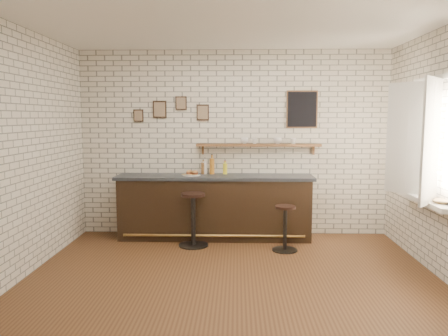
{
  "coord_description": "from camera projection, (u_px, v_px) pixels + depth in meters",
  "views": [
    {
      "loc": [
        0.06,
        -5.13,
        1.94
      ],
      "look_at": [
        -0.12,
        0.9,
        1.22
      ],
      "focal_mm": 35.0,
      "sensor_mm": 36.0,
      "label": 1
    }
  ],
  "objects": [
    {
      "name": "ground",
      "position": [
        232.0,
        276.0,
        5.32
      ],
      "size": [
        5.0,
        5.0,
        0.0
      ],
      "primitive_type": "plane",
      "color": "brown",
      "rests_on": "ground"
    },
    {
      "name": "bar_counter",
      "position": [
        215.0,
        207.0,
        6.95
      ],
      "size": [
        3.1,
        0.65,
        1.01
      ],
      "color": "black",
      "rests_on": "ground"
    },
    {
      "name": "sandwich_plate",
      "position": [
        192.0,
        175.0,
        6.9
      ],
      "size": [
        0.28,
        0.28,
        0.01
      ],
      "primitive_type": "cylinder",
      "color": "white",
      "rests_on": "bar_counter"
    },
    {
      "name": "ciabatta_sandwich",
      "position": [
        192.0,
        173.0,
        6.89
      ],
      "size": [
        0.2,
        0.14,
        0.07
      ],
      "color": "#B8854B",
      "rests_on": "sandwich_plate"
    },
    {
      "name": "potato_chips",
      "position": [
        190.0,
        174.0,
        6.9
      ],
      "size": [
        0.26,
        0.19,
        0.0
      ],
      "color": "#E1AE4F",
      "rests_on": "sandwich_plate"
    },
    {
      "name": "bitters_bottle_brown",
      "position": [
        203.0,
        168.0,
        7.06
      ],
      "size": [
        0.07,
        0.07,
        0.24
      ],
      "color": "brown",
      "rests_on": "bar_counter"
    },
    {
      "name": "bitters_bottle_white",
      "position": [
        205.0,
        167.0,
        7.06
      ],
      "size": [
        0.07,
        0.07,
        0.26
      ],
      "color": "silver",
      "rests_on": "bar_counter"
    },
    {
      "name": "bitters_bottle_amber",
      "position": [
        212.0,
        166.0,
        7.05
      ],
      "size": [
        0.08,
        0.08,
        0.32
      ],
      "color": "#985B18",
      "rests_on": "bar_counter"
    },
    {
      "name": "condiment_bottle_yellow",
      "position": [
        225.0,
        168.0,
        7.05
      ],
      "size": [
        0.07,
        0.07,
        0.22
      ],
      "color": "yellow",
      "rests_on": "bar_counter"
    },
    {
      "name": "bar_stool_left",
      "position": [
        193.0,
        218.0,
        6.52
      ],
      "size": [
        0.45,
        0.45,
        0.8
      ],
      "color": "black",
      "rests_on": "ground"
    },
    {
      "name": "bar_stool_right",
      "position": [
        285.0,
        227.0,
        6.3
      ],
      "size": [
        0.37,
        0.37,
        0.66
      ],
      "color": "black",
      "rests_on": "ground"
    },
    {
      "name": "wall_shelf",
      "position": [
        258.0,
        145.0,
        7.02
      ],
      "size": [
        2.0,
        0.18,
        0.18
      ],
      "color": "brown",
      "rests_on": "ground"
    },
    {
      "name": "shelf_cup_a",
      "position": [
        245.0,
        141.0,
        7.02
      ],
      "size": [
        0.13,
        0.13,
        0.1
      ],
      "primitive_type": "imported",
      "rotation": [
        0.0,
        0.0,
        -0.03
      ],
      "color": "white",
      "rests_on": "wall_shelf"
    },
    {
      "name": "shelf_cup_b",
      "position": [
        255.0,
        141.0,
        7.01
      ],
      "size": [
        0.13,
        0.13,
        0.09
      ],
      "primitive_type": "imported",
      "rotation": [
        0.0,
        0.0,
        0.54
      ],
      "color": "white",
      "rests_on": "wall_shelf"
    },
    {
      "name": "shelf_cup_c",
      "position": [
        278.0,
        141.0,
        7.0
      ],
      "size": [
        0.15,
        0.15,
        0.1
      ],
      "primitive_type": "imported",
      "rotation": [
        0.0,
        0.0,
        1.76
      ],
      "color": "white",
      "rests_on": "wall_shelf"
    },
    {
      "name": "shelf_cup_d",
      "position": [
        293.0,
        141.0,
        6.99
      ],
      "size": [
        0.11,
        0.11,
        0.09
      ],
      "primitive_type": "imported",
      "rotation": [
        0.0,
        0.0,
        -0.19
      ],
      "color": "white",
      "rests_on": "wall_shelf"
    },
    {
      "name": "back_wall_decor",
      "position": [
        248.0,
        110.0,
        7.04
      ],
      "size": [
        2.96,
        0.02,
        0.56
      ],
      "color": "black",
      "rests_on": "ground"
    },
    {
      "name": "window_sill",
      "position": [
        425.0,
        200.0,
        5.44
      ],
      "size": [
        0.2,
        1.35,
        0.06
      ],
      "color": "white",
      "rests_on": "ground"
    },
    {
      "name": "casement_window",
      "position": [
        424.0,
        140.0,
        5.35
      ],
      "size": [
        0.4,
        1.3,
        1.56
      ],
      "color": "white",
      "rests_on": "ground"
    },
    {
      "name": "book_lower",
      "position": [
        433.0,
        201.0,
        5.15
      ],
      "size": [
        0.2,
        0.25,
        0.02
      ],
      "primitive_type": "imported",
      "rotation": [
        0.0,
        0.0,
        -0.09
      ],
      "color": "tan",
      "rests_on": "window_sill"
    },
    {
      "name": "book_upper",
      "position": [
        434.0,
        200.0,
        5.14
      ],
      "size": [
        0.27,
        0.29,
        0.02
      ],
      "primitive_type": "imported",
      "rotation": [
        0.0,
        0.0,
        -0.53
      ],
      "color": "tan",
      "rests_on": "book_lower"
    }
  ]
}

